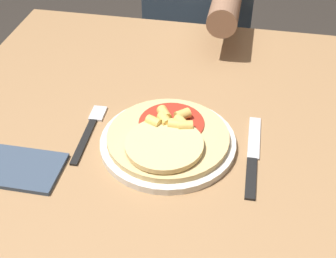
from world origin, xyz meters
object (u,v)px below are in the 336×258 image
at_px(pizza, 168,137).
at_px(person_diner, 201,15).
at_px(dining_table, 174,184).
at_px(plate, 168,143).
at_px(knife, 253,157).
at_px(fork, 90,129).

bearing_deg(pizza, person_diner, 92.66).
bearing_deg(dining_table, person_diner, 93.52).
relative_size(dining_table, plate, 3.89).
distance_m(plate, pizza, 0.02).
bearing_deg(pizza, knife, 0.07).
relative_size(dining_table, person_diner, 0.82).
relative_size(dining_table, pizza, 4.35).
bearing_deg(plate, pizza, -87.26).
distance_m(dining_table, fork, 0.21).
xyz_separation_m(dining_table, plate, (-0.01, -0.02, 0.13)).
bearing_deg(person_diner, pizza, -87.34).
xyz_separation_m(plate, pizza, (0.00, -0.00, 0.02)).
xyz_separation_m(plate, person_diner, (-0.03, 0.71, -0.09)).
distance_m(pizza, knife, 0.16).
bearing_deg(plate, person_diner, 92.66).
bearing_deg(knife, fork, 176.82).
bearing_deg(fork, pizza, -6.41).
distance_m(dining_table, person_diner, 0.70).
bearing_deg(dining_table, knife, -7.64).
distance_m(knife, person_diner, 0.75).
bearing_deg(plate, knife, -1.25).
height_order(dining_table, person_diner, person_diner).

